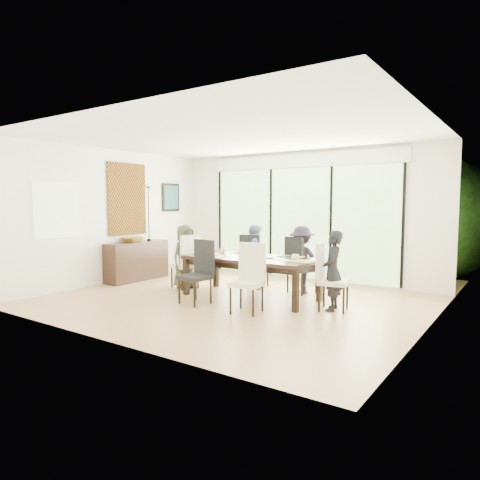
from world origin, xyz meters
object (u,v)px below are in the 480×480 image
Objects in this scene: person_far_left at (255,256)px; bowl at (133,240)px; chair_far_left at (255,260)px; cup_b at (255,256)px; person_far_right at (302,260)px; chair_left_end at (185,261)px; chair_near_right at (247,278)px; chair_right_end at (334,276)px; sideboard at (137,261)px; cup_a at (223,251)px; chair_near_left at (195,272)px; chair_far_right at (302,265)px; vase at (255,254)px; person_left_end at (185,257)px; cup_c at (295,257)px; person_right_end at (333,270)px; laptop at (208,253)px; table_top at (251,259)px.

bowl is (-2.43, -0.88, 0.26)m from person_far_left.
chair_far_left reaches higher than cup_b.
person_far_right is 3.55m from bowl.
chair_far_left is 1.00m from person_far_right.
person_far_right reaches higher than chair_left_end.
chair_near_right is 3.50m from bowl.
chair_right_end reaches higher than sideboard.
cup_a is (-0.25, -0.70, 0.23)m from chair_far_left.
chair_near_left is 2.41× the size of bowl.
chair_near_right is at bearing 118.81° from chair_right_end.
vase is at bearing 76.50° from chair_far_right.
person_left_end is 1.00× the size of person_far_right.
chair_far_left reaches higher than cup_c.
chair_far_right is at bearing 13.13° from sideboard.
sideboard is 0.47m from bowl.
person_right_end is 1.00× the size of person_far_right.
chair_near_left reaches higher than laptop.
chair_far_left is 1.72m from chair_near_left.
chair_near_left is 0.85× the size of person_far_right.
sideboard is (-3.68, -0.05, -0.35)m from cup_c.
vase reaches higher than cup_b.
chair_left_end reaches higher than cup_c.
table_top is 0.95m from person_far_left.
chair_near_left is 11.00× the size of cup_b.
person_left_end and person_far_right have the same top height.
cup_b is 0.81× the size of cup_c.
chair_far_right is 1.00× the size of chair_near_left.
cup_a is 0.27× the size of bowl.
chair_left_end is 0.85× the size of person_far_right.
table_top is 19.35× the size of cup_c.
chair_near_right is at bearing -40.36° from cup_a.
chair_far_right reaches higher than table_top.
table_top is at bearing 66.89° from chair_near_left.
chair_left_end is 1.00× the size of chair_near_right.
chair_far_right is 1.70m from laptop.
table_top is at bearing 1.00° from bowl.
chair_near_left reaches higher than bowl.
chair_far_right is 11.00× the size of cup_b.
table_top is at bearing -135.00° from vase.
person_far_left is at bearing 19.65° from chair_far_right.
cup_b is (-0.40, -0.95, 0.23)m from chair_far_right.
cup_a is at bearing 5.25° from bowl.
chair_left_end is at bearing 8.76° from person_far_right.
chair_near_right is 8.87× the size of cup_a.
cup_c is 3.70m from sideboard.
person_far_left is at bearing 122.66° from vase.
cup_b is (0.85, -0.25, -0.00)m from cup_a.
chair_left_end reaches higher than cup_b.
person_right_end reaches higher than chair_right_end.
person_right_end is 2.19m from cup_a.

